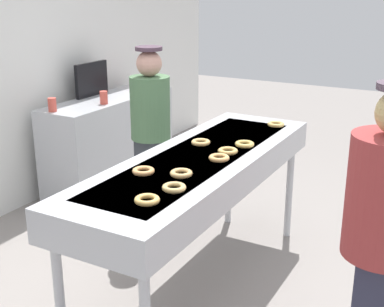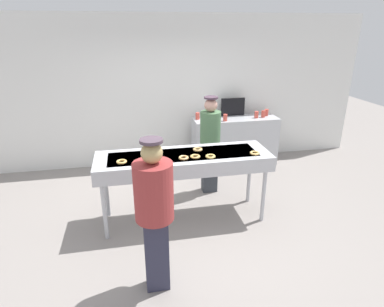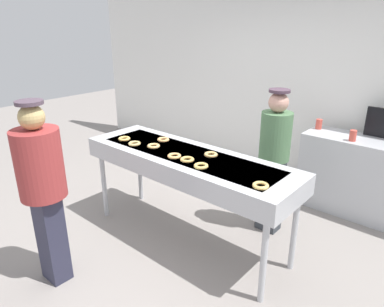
# 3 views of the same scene
# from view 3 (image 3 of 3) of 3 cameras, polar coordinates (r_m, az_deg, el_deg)

# --- Properties ---
(ground_plane) EXTENTS (16.00, 16.00, 0.00)m
(ground_plane) POSITION_cam_3_polar(r_m,az_deg,el_deg) (3.93, -0.73, -13.65)
(ground_plane) COLOR gray
(back_wall) EXTENTS (8.00, 0.12, 2.83)m
(back_wall) POSITION_cam_3_polar(r_m,az_deg,el_deg) (5.19, 16.04, 11.03)
(back_wall) COLOR white
(back_wall) RESTS_ON ground
(fryer_conveyor) EXTENTS (2.35, 0.72, 0.99)m
(fryer_conveyor) POSITION_cam_3_polar(r_m,az_deg,el_deg) (3.50, -0.80, -1.58)
(fryer_conveyor) COLOR #B7BABF
(fryer_conveyor) RESTS_ON ground
(glazed_donut_0) EXTENTS (0.16, 0.16, 0.03)m
(glazed_donut_0) POSITION_cam_3_polar(r_m,az_deg,el_deg) (3.85, -4.73, 2.27)
(glazed_donut_0) COLOR #EDA965
(glazed_donut_0) RESTS_ON fryer_conveyor
(glazed_donut_1) EXTENTS (0.19, 0.19, 0.03)m
(glazed_donut_1) POSITION_cam_3_polar(r_m,az_deg,el_deg) (3.94, -11.02, 2.39)
(glazed_donut_1) COLOR #EDB960
(glazed_donut_1) RESTS_ON fryer_conveyor
(glazed_donut_2) EXTENTS (0.16, 0.16, 0.03)m
(glazed_donut_2) POSITION_cam_3_polar(r_m,az_deg,el_deg) (3.66, -6.31, 1.22)
(glazed_donut_2) COLOR #E7B56D
(glazed_donut_2) RESTS_ON fryer_conveyor
(glazed_donut_3) EXTENTS (0.19, 0.19, 0.03)m
(glazed_donut_3) POSITION_cam_3_polar(r_m,az_deg,el_deg) (3.37, -2.91, -0.42)
(glazed_donut_3) COLOR #EFB268
(glazed_donut_3) RESTS_ON fryer_conveyor
(glazed_donut_4) EXTENTS (0.19, 0.19, 0.03)m
(glazed_donut_4) POSITION_cam_3_polar(r_m,az_deg,el_deg) (3.76, -9.40, 1.61)
(glazed_donut_4) COLOR #DCB66D
(glazed_donut_4) RESTS_ON fryer_conveyor
(glazed_donut_5) EXTENTS (0.18, 0.18, 0.03)m
(glazed_donut_5) POSITION_cam_3_polar(r_m,az_deg,el_deg) (3.28, -0.80, -1.00)
(glazed_donut_5) COLOR #DEAF5D
(glazed_donut_5) RESTS_ON fryer_conveyor
(glazed_donut_6) EXTENTS (0.19, 0.19, 0.03)m
(glazed_donut_6) POSITION_cam_3_polar(r_m,az_deg,el_deg) (2.82, 11.16, -5.17)
(glazed_donut_6) COLOR #E8BA65
(glazed_donut_6) RESTS_ON fryer_conveyor
(glazed_donut_7) EXTENTS (0.14, 0.14, 0.03)m
(glazed_donut_7) POSITION_cam_3_polar(r_m,az_deg,el_deg) (3.14, 1.49, -2.05)
(glazed_donut_7) COLOR #E2BC60
(glazed_donut_7) RESTS_ON fryer_conveyor
(glazed_donut_8) EXTENTS (0.15, 0.15, 0.03)m
(glazed_donut_8) POSITION_cam_3_polar(r_m,az_deg,el_deg) (3.41, 3.10, -0.18)
(glazed_donut_8) COLOR #E3B368
(glazed_donut_8) RESTS_ON fryer_conveyor
(worker_baker) EXTENTS (0.32, 0.32, 1.59)m
(worker_baker) POSITION_cam_3_polar(r_m,az_deg,el_deg) (3.79, 13.24, -0.34)
(worker_baker) COLOR #33393F
(worker_baker) RESTS_ON ground
(customer_waiting) EXTENTS (0.38, 0.38, 1.66)m
(customer_waiting) POSITION_cam_3_polar(r_m,az_deg,el_deg) (3.16, -23.26, -4.41)
(customer_waiting) COLOR #2B2C40
(customer_waiting) RESTS_ON ground
(prep_counter) EXTENTS (1.64, 0.52, 0.94)m
(prep_counter) POSITION_cam_3_polar(r_m,az_deg,el_deg) (4.62, 27.39, -3.93)
(prep_counter) COLOR #B7BABF
(prep_counter) RESTS_ON ground
(paper_cup_2) EXTENTS (0.08, 0.08, 0.13)m
(paper_cup_2) POSITION_cam_3_polar(r_m,az_deg,el_deg) (4.37, 24.83, 2.67)
(paper_cup_2) COLOR #CC4C3F
(paper_cup_2) RESTS_ON prep_counter
(paper_cup_4) EXTENTS (0.08, 0.08, 0.13)m
(paper_cup_4) POSITION_cam_3_polar(r_m,az_deg,el_deg) (4.70, 20.05, 4.54)
(paper_cup_4) COLOR #CC4C3F
(paper_cup_4) RESTS_ON prep_counter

